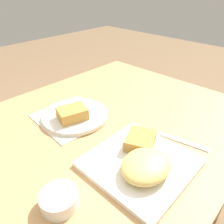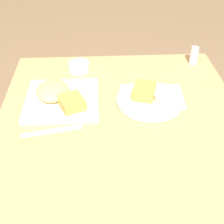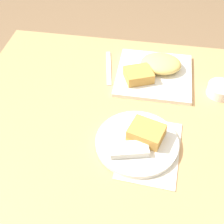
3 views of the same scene
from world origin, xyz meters
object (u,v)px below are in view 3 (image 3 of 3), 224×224
Objects in this scene: plate_square_near at (155,71)px; butter_knife at (109,68)px; sauce_ramekin at (220,89)px; plate_oval_far at (139,141)px.

plate_square_near reaches higher than butter_knife.
sauce_ramekin is at bearing 68.10° from butter_knife.
plate_square_near is 1.34× the size of butter_knife.
sauce_ramekin is (-0.25, -0.26, 0.00)m from plate_oval_far.
plate_oval_far reaches higher than butter_knife.
plate_square_near is at bearing -94.04° from plate_oval_far.
plate_oval_far is 2.75× the size of sauce_ramekin.
plate_square_near reaches higher than sauce_ramekin.
plate_square_near is at bearing 74.61° from butter_knife.
plate_oval_far is at bearing 46.61° from sauce_ramekin.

